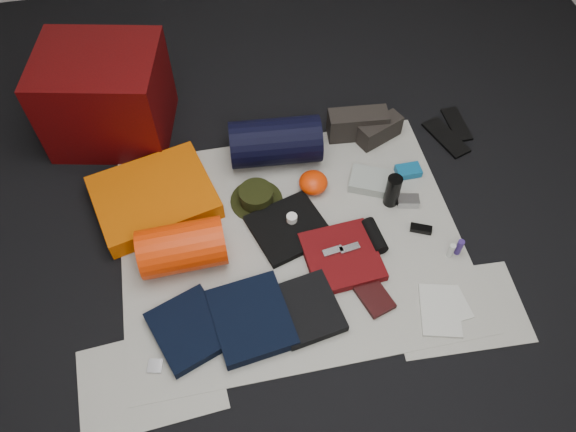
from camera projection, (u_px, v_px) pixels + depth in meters
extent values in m
cube|color=black|center=(291.00, 241.00, 2.69)|extent=(4.50, 4.50, 0.02)
cube|color=beige|center=(291.00, 240.00, 2.68)|extent=(1.60, 1.30, 0.01)
cube|color=beige|center=(151.00, 379.00, 2.29)|extent=(0.61, 0.44, 0.00)
cube|color=beige|center=(458.00, 309.00, 2.48)|extent=(0.60, 0.43, 0.00)
cube|color=#490506|center=(106.00, 96.00, 2.89)|extent=(0.70, 0.62, 0.50)
cube|color=#D65802|center=(154.00, 197.00, 2.76)|extent=(0.66, 0.58, 0.10)
cylinder|color=red|center=(182.00, 247.00, 2.52)|extent=(0.39, 0.24, 0.23)
cylinder|color=black|center=(160.00, 252.00, 2.51)|extent=(0.02, 0.22, 0.22)
cylinder|color=black|center=(205.00, 244.00, 2.54)|extent=(0.03, 0.22, 0.22)
cylinder|color=black|center=(275.00, 142.00, 2.88)|extent=(0.48, 0.28, 0.24)
cylinder|color=black|center=(257.00, 200.00, 2.81)|extent=(0.35, 0.35, 0.01)
cylinder|color=black|center=(256.00, 195.00, 2.78)|extent=(0.17, 0.17, 0.07)
cube|color=black|center=(357.00, 124.00, 3.01)|extent=(0.32, 0.15, 0.16)
cube|color=black|center=(380.00, 131.00, 3.01)|extent=(0.26, 0.18, 0.12)
cube|color=black|center=(446.00, 137.00, 3.06)|extent=(0.20, 0.31, 0.02)
cube|color=black|center=(457.00, 124.00, 3.12)|extent=(0.10, 0.25, 0.01)
cube|color=black|center=(189.00, 330.00, 2.39)|extent=(0.37, 0.40, 0.05)
cube|color=black|center=(251.00, 319.00, 2.41)|extent=(0.36, 0.40, 0.06)
cube|color=black|center=(307.00, 309.00, 2.45)|extent=(0.31, 0.34, 0.05)
cube|color=black|center=(289.00, 228.00, 2.70)|extent=(0.42, 0.40, 0.03)
cube|color=#5B090C|center=(342.00, 257.00, 2.60)|extent=(0.36, 0.36, 0.04)
ellipsoid|color=red|center=(313.00, 183.00, 2.82)|extent=(0.18, 0.18, 0.10)
cube|color=gray|center=(370.00, 181.00, 2.85)|extent=(0.25, 0.23, 0.05)
cylinder|color=black|center=(393.00, 191.00, 2.73)|extent=(0.09, 0.09, 0.18)
cylinder|color=black|center=(374.00, 236.00, 2.65)|extent=(0.09, 0.18, 0.07)
cube|color=#ABACB0|center=(408.00, 201.00, 2.79)|extent=(0.12, 0.08, 0.04)
cube|color=#0E5989|center=(408.00, 171.00, 2.90)|extent=(0.13, 0.08, 0.04)
cylinder|color=navy|center=(459.00, 247.00, 2.60)|extent=(0.03, 0.03, 0.09)
cylinder|color=silver|center=(451.00, 250.00, 2.60)|extent=(0.04, 0.04, 0.08)
cube|color=black|center=(374.00, 296.00, 2.49)|extent=(0.17, 0.21, 0.03)
cube|color=beige|center=(440.00, 310.00, 2.46)|extent=(0.23, 0.28, 0.01)
cube|color=beige|center=(453.00, 304.00, 2.48)|extent=(0.14, 0.18, 0.01)
cube|color=black|center=(421.00, 229.00, 2.70)|extent=(0.11, 0.08, 0.03)
cube|color=#ABACB0|center=(155.00, 366.00, 2.32)|extent=(0.07, 0.07, 0.01)
cylinder|color=white|center=(292.00, 218.00, 2.69)|extent=(0.05, 0.05, 0.04)
cube|color=#ABACB0|center=(333.00, 251.00, 2.58)|extent=(0.10, 0.05, 0.01)
cube|color=#ABACB0|center=(350.00, 248.00, 2.59)|extent=(0.10, 0.05, 0.01)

